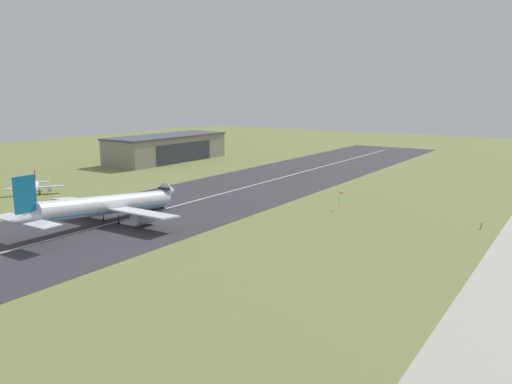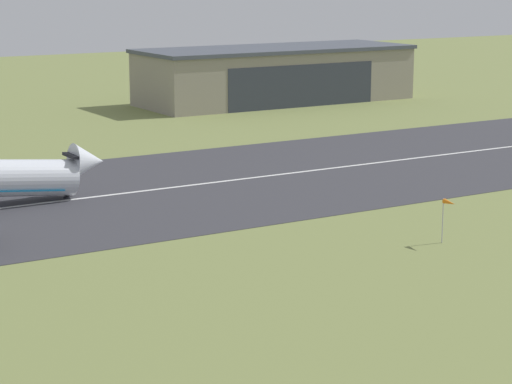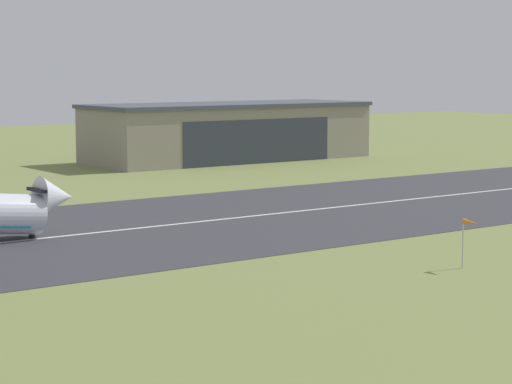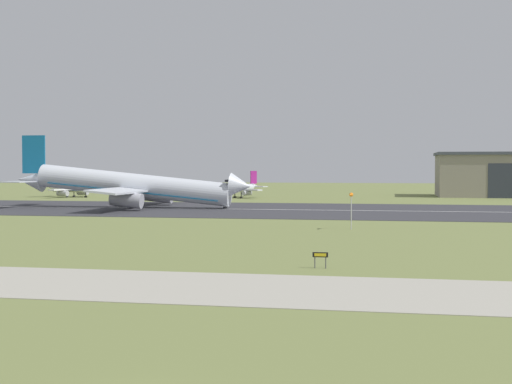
{
  "view_description": "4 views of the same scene",
  "coord_description": "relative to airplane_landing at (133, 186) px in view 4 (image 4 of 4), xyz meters",
  "views": [
    {
      "loc": [
        -135.43,
        18.13,
        35.01
      ],
      "look_at": [
        -16.66,
        97.23,
        6.88
      ],
      "focal_mm": 35.0,
      "sensor_mm": 36.0,
      "label": 1
    },
    {
      "loc": [
        -74.29,
        -7.09,
        31.62
      ],
      "look_at": [
        -10.98,
        98.13,
        4.59
      ],
      "focal_mm": 70.0,
      "sensor_mm": 36.0,
      "label": 2
    },
    {
      "loc": [
        -76.8,
        7.09,
        21.47
      ],
      "look_at": [
        -7.14,
        102.82,
        6.95
      ],
      "focal_mm": 70.0,
      "sensor_mm": 36.0,
      "label": 3
    },
    {
      "loc": [
        10.08,
        -25.84,
        9.39
      ],
      "look_at": [
        -14.86,
        104.92,
        4.55
      ],
      "focal_mm": 50.0,
      "sensor_mm": 36.0,
      "label": 4
    }
  ],
  "objects": [
    {
      "name": "windsock_pole",
      "position": [
        51.24,
        -46.62,
        -0.12
      ],
      "size": [
        0.72,
        2.22,
        5.48
      ],
      "color": "#B7B7BC",
      "rests_on": "ground_plane"
    },
    {
      "name": "ground_plane",
      "position": [
        47.07,
        -63.35,
        -4.98
      ],
      "size": [
        623.51,
        623.51,
        0.0
      ],
      "primitive_type": "plane",
      "color": "olive"
    },
    {
      "name": "airplane_parked_centre",
      "position": [
        12.61,
        53.62,
        -2.15
      ],
      "size": [
        17.14,
        16.47,
        7.95
      ],
      "color": "silver",
      "rests_on": "ground_plane"
    },
    {
      "name": "airplane_landing",
      "position": [
        0.0,
        0.0,
        0.0
      ],
      "size": [
        55.4,
        44.43,
        16.47
      ],
      "color": "silver",
      "rests_on": "ground_plane"
    },
    {
      "name": "runway_sign",
      "position": [
        50.76,
        -86.66,
        -3.87
      ],
      "size": [
        1.43,
        0.13,
        1.49
      ],
      "color": "#4C4C51",
      "rests_on": "ground_plane"
    },
    {
      "name": "runway_strip",
      "position": [
        47.07,
        -0.86,
        -4.95
      ],
      "size": [
        383.51,
        54.12,
        0.06
      ],
      "primitive_type": "cube",
      "color": "#333338",
      "rests_on": "ground_plane"
    },
    {
      "name": "airplane_parked_west",
      "position": [
        -38.51,
        49.31,
        -2.18
      ],
      "size": [
        19.73,
        18.53,
        8.84
      ],
      "color": "white",
      "rests_on": "ground_plane"
    },
    {
      "name": "taxiway_road",
      "position": [
        47.07,
        -98.58,
        -4.95
      ],
      "size": [
        287.63,
        14.28,
        0.05
      ],
      "primitive_type": "cube",
      "color": "#A8A393",
      "rests_on": "ground_plane"
    },
    {
      "name": "runway_centreline",
      "position": [
        47.07,
        -0.86,
        -4.91
      ],
      "size": [
        345.16,
        0.7,
        0.01
      ],
      "primitive_type": "cube",
      "color": "silver",
      "rests_on": "runway_strip"
    }
  ]
}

